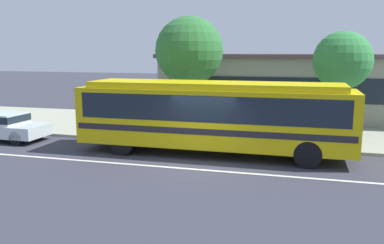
{
  "coord_description": "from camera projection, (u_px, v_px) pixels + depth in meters",
  "views": [
    {
      "loc": [
        3.62,
        -14.4,
        4.15
      ],
      "look_at": [
        -0.74,
        1.49,
        1.3
      ],
      "focal_mm": 38.25,
      "sensor_mm": 36.0,
      "label": 1
    }
  ],
  "objects": [
    {
      "name": "transit_bus",
      "position": [
        214.0,
        113.0,
        16.49
      ],
      "size": [
        10.99,
        2.59,
        2.94
      ],
      "color": "gold",
      "rests_on": "ground_plane"
    },
    {
      "name": "pedestrian_walking_along_curb",
      "position": [
        166.0,
        115.0,
        20.15
      ],
      "size": [
        0.36,
        0.36,
        1.65
      ],
      "color": "#776855",
      "rests_on": "sidewalk_slab"
    },
    {
      "name": "street_tree_near_stop",
      "position": [
        189.0,
        51.0,
        20.8
      ],
      "size": [
        3.48,
        3.48,
        5.8
      ],
      "color": "brown",
      "rests_on": "sidewalk_slab"
    },
    {
      "name": "sidewalk_slab",
      "position": [
        232.0,
        129.0,
        21.89
      ],
      "size": [
        60.0,
        8.0,
        0.12
      ],
      "primitive_type": "cube",
      "color": "#9CA089",
      "rests_on": "ground_plane"
    },
    {
      "name": "lane_stripe_center",
      "position": [
        195.0,
        169.0,
        14.58
      ],
      "size": [
        56.0,
        0.16,
        0.01
      ],
      "primitive_type": "cube",
      "color": "silver",
      "rests_on": "ground_plane"
    },
    {
      "name": "sedan_behind_bus",
      "position": [
        1.0,
        125.0,
        19.35
      ],
      "size": [
        4.28,
        1.89,
        1.29
      ],
      "color": "silver",
      "rests_on": "ground_plane"
    },
    {
      "name": "station_building",
      "position": [
        311.0,
        86.0,
        25.67
      ],
      "size": [
        18.29,
        7.51,
        4.0
      ],
      "color": "gray",
      "rests_on": "ground_plane"
    },
    {
      "name": "pedestrian_waiting_near_sign",
      "position": [
        138.0,
        111.0,
        21.16
      ],
      "size": [
        0.48,
        0.48,
        1.7
      ],
      "color": "#32303B",
      "rests_on": "sidewalk_slab"
    },
    {
      "name": "pedestrian_standing_by_tree",
      "position": [
        172.0,
        112.0,
        20.71
      ],
      "size": [
        0.38,
        0.38,
        1.73
      ],
      "color": "#3E2833",
      "rests_on": "sidewalk_slab"
    },
    {
      "name": "bus_stop_sign",
      "position": [
        305.0,
        108.0,
        17.55
      ],
      "size": [
        0.12,
        0.44,
        2.58
      ],
      "color": "gray",
      "rests_on": "sidewalk_slab"
    },
    {
      "name": "street_tree_mid_block",
      "position": [
        343.0,
        61.0,
        18.96
      ],
      "size": [
        2.71,
        2.71,
        4.98
      ],
      "color": "brown",
      "rests_on": "sidewalk_slab"
    },
    {
      "name": "ground_plane",
      "position": [
        201.0,
        163.0,
        15.34
      ],
      "size": [
        120.0,
        120.0,
        0.0
      ],
      "primitive_type": "plane",
      "color": "#333540"
    }
  ]
}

